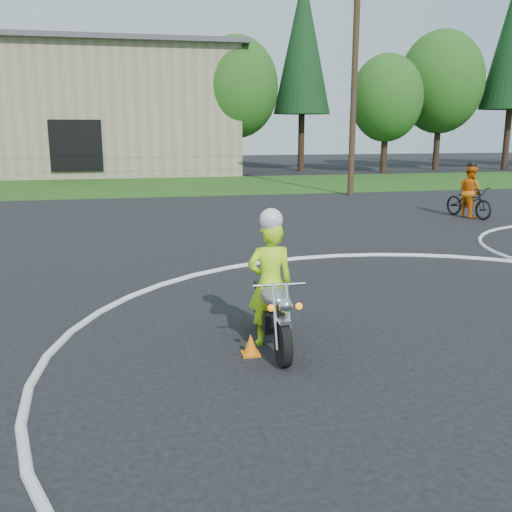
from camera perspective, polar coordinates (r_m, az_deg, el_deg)
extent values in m
cube|color=#1E4714|center=(31.24, -3.30, 7.13)|extent=(120.00, 10.00, 0.02)
torus|color=silver|center=(8.73, 21.35, -8.62)|extent=(12.12, 12.12, 0.12)
cylinder|color=black|center=(7.52, 2.73, -8.77)|extent=(0.13, 0.61, 0.61)
cylinder|color=black|center=(8.82, 0.56, -5.45)|extent=(0.13, 0.61, 0.61)
cube|color=black|center=(8.18, 1.48, -6.19)|extent=(0.29, 0.56, 0.30)
ellipsoid|color=#9A999D|center=(7.87, 1.81, -4.01)|extent=(0.38, 0.65, 0.28)
cube|color=black|center=(8.36, 1.05, -3.29)|extent=(0.27, 0.61, 0.10)
cylinder|color=silver|center=(7.45, 1.93, -6.05)|extent=(0.05, 0.36, 0.82)
cylinder|color=silver|center=(7.49, 3.30, -5.96)|extent=(0.05, 0.36, 0.82)
cube|color=white|center=(7.38, 2.80, -6.48)|extent=(0.15, 0.23, 0.05)
cylinder|color=silver|center=(7.52, 2.34, -2.89)|extent=(0.71, 0.05, 0.04)
sphere|color=silver|center=(7.24, 2.97, -4.94)|extent=(0.18, 0.18, 0.18)
sphere|color=orange|center=(7.22, 1.52, -5.21)|extent=(0.09, 0.09, 0.09)
sphere|color=orange|center=(7.31, 4.32, -5.03)|extent=(0.09, 0.09, 0.09)
cylinder|color=white|center=(8.62, 1.96, -5.90)|extent=(0.09, 0.81, 0.08)
imported|color=#B9F81A|center=(8.08, 1.41, -2.78)|extent=(0.66, 0.44, 1.79)
sphere|color=silver|center=(7.83, 1.53, 3.64)|extent=(0.32, 0.32, 0.32)
imported|color=black|center=(21.12, 20.52, 5.08)|extent=(1.17, 2.14, 1.07)
imported|color=orange|center=(21.08, 20.59, 6.04)|extent=(0.86, 1.00, 1.78)
sphere|color=black|center=(21.01, 20.79, 8.51)|extent=(0.31, 0.31, 0.31)
cone|color=orange|center=(7.91, -0.54, -8.84)|extent=(0.22, 0.22, 0.30)
cube|color=orange|center=(7.96, -0.54, -9.74)|extent=(0.24, 0.24, 0.03)
cube|color=black|center=(35.82, -17.55, 10.48)|extent=(3.00, 0.16, 3.00)
cylinder|color=#382619|center=(38.35, -1.93, 10.60)|extent=(0.44, 0.44, 3.24)
ellipsoid|color=#1E5116|center=(38.41, -1.97, 16.51)|extent=(5.40, 5.40, 6.48)
cylinder|color=#382619|center=(41.43, 4.54, 11.22)|extent=(0.44, 0.44, 3.96)
cone|color=black|center=(41.79, 4.71, 20.38)|extent=(3.96, 3.96, 9.35)
cylinder|color=#382619|center=(40.37, 12.68, 10.15)|extent=(0.44, 0.44, 2.88)
ellipsoid|color=#1E5116|center=(40.38, 12.94, 15.14)|extent=(4.80, 4.80, 5.76)
cylinder|color=#382619|center=(44.39, 17.62, 10.55)|extent=(0.44, 0.44, 3.60)
ellipsoid|color=#1E5116|center=(44.48, 18.01, 16.21)|extent=(6.00, 6.00, 7.20)
cylinder|color=#382619|center=(46.20, 23.77, 10.58)|extent=(0.44, 0.44, 4.32)
cylinder|color=#382619|center=(38.87, -8.10, 10.24)|extent=(0.44, 0.44, 2.88)
ellipsoid|color=#1E5116|center=(38.88, -8.26, 15.43)|extent=(4.80, 4.80, 5.76)
cylinder|color=#473321|center=(26.62, 9.80, 16.76)|extent=(0.28, 0.28, 10.00)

